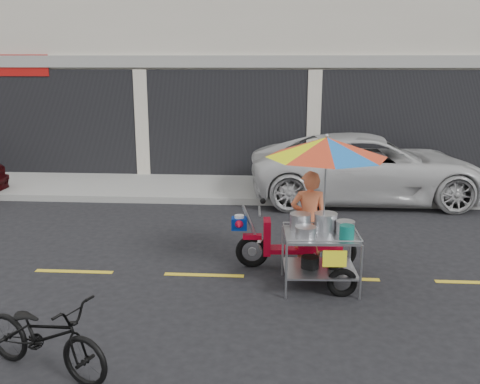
{
  "coord_description": "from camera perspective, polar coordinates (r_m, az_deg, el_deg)",
  "views": [
    {
      "loc": [
        -0.94,
        -7.43,
        3.15
      ],
      "look_at": [
        -1.5,
        0.6,
        1.15
      ],
      "focal_mm": 40.0,
      "sensor_mm": 36.0,
      "label": 1
    }
  ],
  "objects": [
    {
      "name": "ground",
      "position": [
        8.12,
        10.45,
        -9.1
      ],
      "size": [
        90.0,
        90.0,
        0.0
      ],
      "primitive_type": "plane",
      "color": "black"
    },
    {
      "name": "sidewalk",
      "position": [
        13.32,
        7.92,
        0.48
      ],
      "size": [
        45.0,
        3.0,
        0.15
      ],
      "primitive_type": "cube",
      "color": "gray",
      "rests_on": "ground"
    },
    {
      "name": "shophouse_block",
      "position": [
        18.44,
        16.44,
        16.8
      ],
      "size": [
        36.0,
        8.11,
        10.4
      ],
      "color": "beige",
      "rests_on": "ground"
    },
    {
      "name": "centerline",
      "position": [
        8.12,
        10.45,
        -9.08
      ],
      "size": [
        42.0,
        0.1,
        0.01
      ],
      "primitive_type": "cube",
      "color": "gold",
      "rests_on": "ground"
    },
    {
      "name": "white_pickup",
      "position": [
        12.55,
        13.75,
        2.55
      ],
      "size": [
        5.51,
        2.68,
        1.51
      ],
      "primitive_type": "imported",
      "rotation": [
        0.0,
        0.0,
        1.6
      ],
      "color": "silver",
      "rests_on": "ground"
    },
    {
      "name": "near_bicycle",
      "position": [
        5.97,
        -20.14,
        -14.14
      ],
      "size": [
        1.7,
        1.12,
        0.85
      ],
      "primitive_type": "imported",
      "rotation": [
        0.0,
        0.0,
        1.19
      ],
      "color": "black",
      "rests_on": "ground"
    },
    {
      "name": "food_vendor_rig",
      "position": [
        7.67,
        8.28,
        0.39
      ],
      "size": [
        2.22,
        1.75,
        2.19
      ],
      "rotation": [
        0.0,
        0.0,
        0.05
      ],
      "color": "black",
      "rests_on": "ground"
    }
  ]
}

